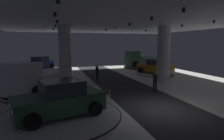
{
  "coord_description": "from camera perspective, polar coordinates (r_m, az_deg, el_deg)",
  "views": [
    {
      "loc": [
        -6.0,
        -9.48,
        3.77
      ],
      "look_at": [
        -0.86,
        7.07,
        1.4
      ],
      "focal_mm": 30.94,
      "sensor_mm": 36.0,
      "label": 1
    }
  ],
  "objects": [
    {
      "name": "ground",
      "position": [
        11.84,
        14.53,
        -11.16
      ],
      "size": [
        24.0,
        44.0,
        0.06
      ],
      "color": "silver"
    },
    {
      "name": "ceiling_with_spotlights",
      "position": [
        11.36,
        15.53,
        16.52
      ],
      "size": [
        24.0,
        44.0,
        0.39
      ],
      "color": "silver"
    },
    {
      "name": "column_left",
      "position": [
        18.87,
        -13.71,
        4.47
      ],
      "size": [
        1.21,
        1.21,
        5.5
      ],
      "color": "silver",
      "rests_on": "ground"
    },
    {
      "name": "column_right",
      "position": [
        19.5,
        14.99,
        4.52
      ],
      "size": [
        1.24,
        1.24,
        5.5
      ],
      "color": "silver",
      "rests_on": "ground"
    },
    {
      "name": "display_platform_mid_left",
      "position": [
        15.66,
        -20.36,
        -6.15
      ],
      "size": [
        5.68,
        5.68,
        0.23
      ],
      "color": "#333338",
      "rests_on": "ground"
    },
    {
      "name": "pickup_truck_mid_left",
      "position": [
        15.2,
        -21.26,
        -2.61
      ],
      "size": [
        4.71,
        5.58,
        2.3
      ],
      "color": "silver",
      "rests_on": "display_platform_mid_left"
    },
    {
      "name": "display_platform_deep_right",
      "position": [
        30.57,
        8.79,
        1.0
      ],
      "size": [
        5.68,
        5.68,
        0.37
      ],
      "color": "#333338",
      "rests_on": "ground"
    },
    {
      "name": "pickup_truck_deep_right",
      "position": [
        30.27,
        8.34,
        3.04
      ],
      "size": [
        5.58,
        3.35,
        2.3
      ],
      "color": "#2D5638",
      "rests_on": "display_platform_deep_right"
    },
    {
      "name": "display_platform_deep_left",
      "position": [
        27.5,
        -20.46,
        -0.15
      ],
      "size": [
        5.85,
        5.85,
        0.38
      ],
      "color": "#333338",
      "rests_on": "ground"
    },
    {
      "name": "display_car_deep_left",
      "position": [
        27.42,
        -20.52,
        1.8
      ],
      "size": [
        3.66,
        4.54,
        1.71
      ],
      "color": "navy",
      "rests_on": "display_platform_deep_left"
    },
    {
      "name": "display_platform_far_right",
      "position": [
        23.92,
        12.55,
        -1.16
      ],
      "size": [
        4.54,
        4.54,
        0.22
      ],
      "color": "silver",
      "rests_on": "ground"
    },
    {
      "name": "display_car_far_right",
      "position": [
        23.79,
        12.67,
        0.88
      ],
      "size": [
        3.63,
        4.55,
        1.71
      ],
      "color": "#B77519",
      "rests_on": "display_platform_far_right"
    },
    {
      "name": "display_platform_near_left",
      "position": [
        10.05,
        -15.07,
        -13.46
      ],
      "size": [
        6.03,
        6.03,
        0.31
      ],
      "color": "silver",
      "rests_on": "ground"
    },
    {
      "name": "display_car_near_left",
      "position": [
        9.77,
        -15.08,
        -8.49
      ],
      "size": [
        4.53,
        3.11,
        1.71
      ],
      "color": "#2D5638",
      "rests_on": "display_platform_near_left"
    },
    {
      "name": "visitor_walking_near",
      "position": [
        20.17,
        -4.44,
        -0.4
      ],
      "size": [
        0.32,
        0.32,
        1.59
      ],
      "color": "black",
      "rests_on": "ground"
    },
    {
      "name": "visitor_walking_far",
      "position": [
        15.49,
        12.62,
        -3.06
      ],
      "size": [
        0.32,
        0.32,
        1.59
      ],
      "color": "black",
      "rests_on": "ground"
    },
    {
      "name": "stanchion_a",
      "position": [
        11.92,
        -0.73,
        -8.78
      ],
      "size": [
        0.28,
        0.28,
        1.01
      ],
      "color": "#333338",
      "rests_on": "ground"
    }
  ]
}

